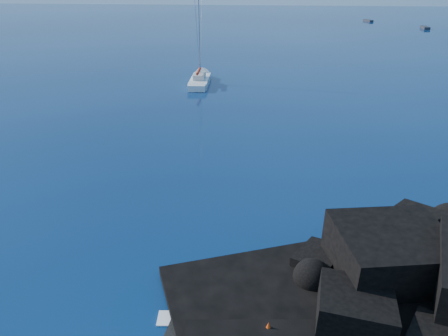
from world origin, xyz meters
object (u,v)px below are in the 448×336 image
(sailboat, at_px, (200,84))
(distant_boat_b, at_px, (425,29))
(distant_boat_a, at_px, (368,21))
(marker_cone, at_px, (268,328))

(sailboat, relative_size, distant_boat_b, 2.55)
(sailboat, height_order, distant_boat_b, sailboat)
(distant_boat_a, xyz_separation_m, distant_boat_b, (11.19, -17.83, 0.00))
(marker_cone, xyz_separation_m, distant_boat_a, (29.13, 129.33, -0.62))
(sailboat, height_order, marker_cone, sailboat)
(sailboat, distance_m, marker_cone, 44.71)
(sailboat, xyz_separation_m, marker_cone, (9.45, -43.70, 0.62))
(marker_cone, height_order, distant_boat_a, marker_cone)
(distant_boat_b, bearing_deg, distant_boat_a, 125.15)
(marker_cone, bearing_deg, distant_boat_a, 77.31)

